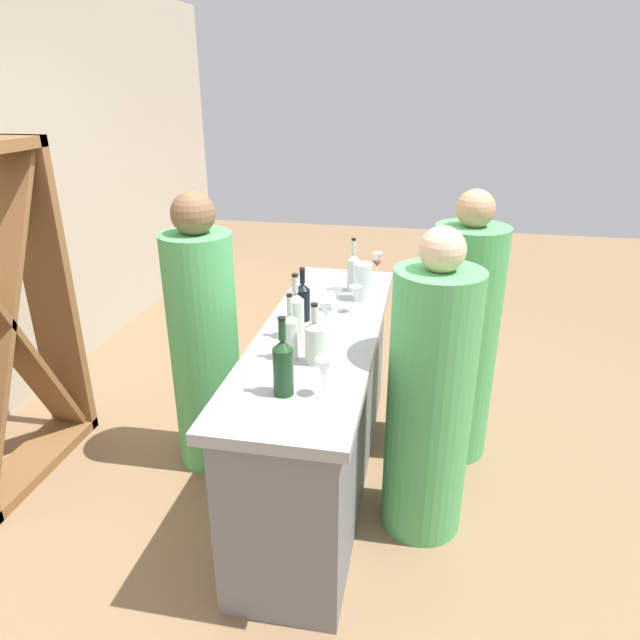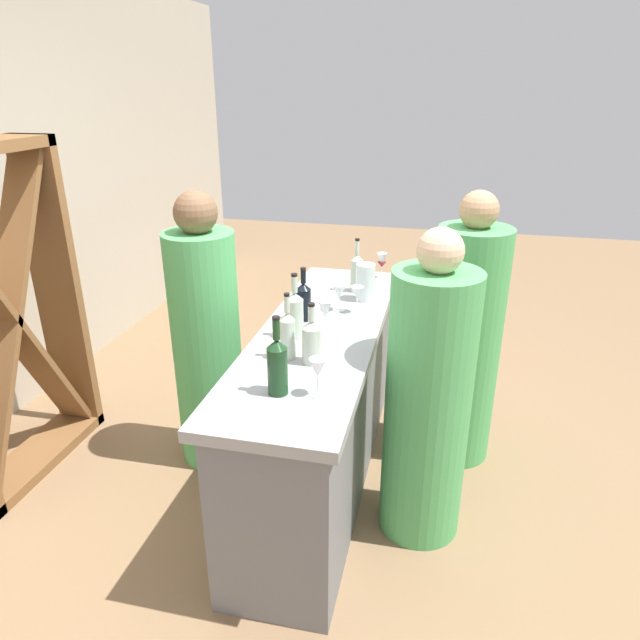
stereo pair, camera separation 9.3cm
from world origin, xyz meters
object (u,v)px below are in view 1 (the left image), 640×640
wine_bottle_second_right_clear_pale (296,314)px  wine_glass_far_center (325,310)px  wine_bottle_center_clear_pale (290,334)px  wine_glass_far_left (338,292)px  wine_bottle_leftmost_olive_green (283,365)px  wine_bottle_second_left_clear_pale (314,341)px  wine_glass_near_center (356,293)px  person_right_guest (204,346)px  person_center_guest (462,341)px  person_left_guest (429,402)px  wine_bottle_rightmost_near_black (303,301)px  wine_glass_near_left (377,261)px  wine_bottle_far_right_clear_pale (353,271)px  wine_glass_near_right (324,370)px  water_pitcher (362,282)px

wine_bottle_second_right_clear_pale → wine_glass_far_center: (0.09, -0.13, -0.01)m
wine_bottle_center_clear_pale → wine_glass_far_left: bearing=-10.2°
wine_bottle_leftmost_olive_green → wine_bottle_second_left_clear_pale: bearing=-13.1°
wine_bottle_leftmost_olive_green → wine_bottle_second_right_clear_pale: wine_bottle_leftmost_olive_green is taller
wine_glass_near_center → person_right_guest: 0.88m
wine_bottle_center_clear_pale → person_center_guest: 1.16m
wine_bottle_second_right_clear_pale → person_left_guest: (-0.11, -0.65, -0.35)m
wine_bottle_center_clear_pale → wine_bottle_rightmost_near_black: 0.44m
wine_glass_near_left → person_right_guest: 1.19m
wine_glass_near_left → wine_glass_far_left: wine_glass_near_left is taller
wine_bottle_leftmost_olive_green → person_right_guest: bearing=40.7°
wine_bottle_leftmost_olive_green → wine_bottle_far_right_clear_pale: (1.24, -0.10, -0.00)m
wine_glass_far_left → person_right_guest: person_right_guest is taller
wine_bottle_rightmost_near_black → person_center_guest: 0.95m
wine_bottle_leftmost_olive_green → wine_glass_far_center: size_ratio=2.02×
wine_bottle_rightmost_near_black → wine_glass_far_center: (-0.13, -0.14, 0.01)m
wine_bottle_center_clear_pale → wine_glass_near_left: size_ratio=1.95×
wine_bottle_second_left_clear_pale → person_right_guest: size_ratio=0.18×
wine_bottle_second_left_clear_pale → wine_glass_near_right: bearing=-161.3°
wine_bottle_second_left_clear_pale → wine_glass_near_right: 0.28m
wine_bottle_second_left_clear_pale → wine_bottle_second_right_clear_pale: bearing=29.7°
wine_bottle_second_right_clear_pale → wine_glass_far_center: wine_bottle_second_right_clear_pale is taller
wine_bottle_center_clear_pale → wine_bottle_far_right_clear_pale: bearing=-9.1°
wine_glass_near_left → water_pitcher: 0.42m
wine_glass_near_center → person_right_guest: bearing=101.3°
wine_bottle_far_right_clear_pale → wine_glass_far_center: bearing=175.5°
wine_bottle_rightmost_near_black → wine_glass_near_left: (0.77, -0.30, -0.00)m
wine_bottle_rightmost_near_black → wine_bottle_far_right_clear_pale: size_ratio=0.89×
wine_bottle_rightmost_near_black → person_left_guest: bearing=-115.8°
water_pitcher → wine_glass_near_right: bearing=179.1°
wine_bottle_far_right_clear_pale → wine_glass_near_right: (-1.22, -0.05, -0.01)m
wine_bottle_second_left_clear_pale → wine_glass_near_left: wine_bottle_second_left_clear_pale is taller
wine_bottle_second_left_clear_pale → person_center_guest: person_center_guest is taller
wine_glass_near_right → person_left_guest: (0.41, -0.42, -0.34)m
wine_glass_near_left → wine_glass_far_left: 0.62m
wine_glass_near_right → water_pitcher: size_ratio=0.76×
wine_bottle_rightmost_near_black → wine_glass_near_center: 0.30m
wine_glass_far_center → wine_glass_near_left: bearing=-10.2°
wine_glass_near_right → wine_glass_far_left: (0.90, 0.09, -0.01)m
wine_bottle_rightmost_near_black → wine_bottle_second_left_clear_pale: bearing=-161.5°
wine_bottle_rightmost_near_black → person_center_guest: bearing=-67.3°
wine_bottle_rightmost_near_black → wine_glass_far_center: wine_bottle_rightmost_near_black is taller
wine_glass_near_left → person_center_guest: size_ratio=0.10×
wine_bottle_second_left_clear_pale → wine_bottle_rightmost_near_black: (0.46, 0.16, 0.00)m
wine_glass_near_center → person_center_guest: bearing=-71.9°
water_pitcher → person_center_guest: (-0.01, -0.57, -0.31)m
wine_bottle_far_right_clear_pale → wine_glass_near_center: 0.34m
wine_bottle_center_clear_pale → wine_glass_near_right: (-0.29, -0.20, -0.01)m
water_pitcher → wine_bottle_rightmost_near_black: bearing=143.8°
wine_glass_near_left → person_right_guest: bearing=132.1°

